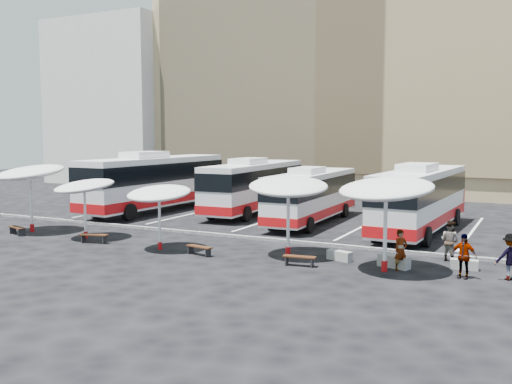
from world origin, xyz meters
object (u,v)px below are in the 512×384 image
at_px(bus_0, 155,181).
at_px(sunshade_2, 159,194).
at_px(conc_bench_2, 464,265).
at_px(passenger_1, 450,241).
at_px(sunshade_0, 30,173).
at_px(conc_bench_1, 394,262).
at_px(wood_bench_0, 17,229).
at_px(passenger_2, 463,256).
at_px(sunshade_4, 386,189).
at_px(sunshade_1, 84,186).
at_px(wood_bench_2, 199,248).
at_px(wood_bench_1, 94,236).
at_px(bus_1, 254,185).
at_px(passenger_0, 401,250).
at_px(sunshade_3, 288,187).
at_px(conc_bench_0, 339,256).
at_px(wood_bench_3, 299,258).
at_px(bus_2, 312,194).
at_px(passenger_3, 510,257).
at_px(bus_3, 421,197).

distance_m(bus_0, sunshade_2, 13.69).
height_order(conc_bench_2, passenger_1, passenger_1).
xyz_separation_m(sunshade_0, conc_bench_1, (20.14, 0.53, -3.06)).
bearing_deg(wood_bench_0, passenger_2, 2.59).
distance_m(sunshade_0, sunshade_4, 19.97).
distance_m(sunshade_4, wood_bench_0, 20.15).
xyz_separation_m(sunshade_1, wood_bench_2, (7.58, -0.86, -2.42)).
bearing_deg(passenger_2, wood_bench_1, -166.34).
distance_m(bus_1, passenger_0, 17.98).
bearing_deg(sunshade_4, passenger_0, 41.87).
bearing_deg(conc_bench_1, sunshade_3, 178.98).
distance_m(bus_0, conc_bench_2, 23.48).
xyz_separation_m(sunshade_2, wood_bench_1, (-3.91, -0.22, -2.32)).
bearing_deg(conc_bench_0, conc_bench_2, 7.84).
height_order(sunshade_1, wood_bench_0, sunshade_1).
bearing_deg(conc_bench_2, sunshade_4, -147.32).
bearing_deg(wood_bench_3, wood_bench_0, -179.68).
xyz_separation_m(conc_bench_2, passenger_1, (-0.76, 1.31, 0.68)).
xyz_separation_m(wood_bench_0, conc_bench_0, (17.68, 1.86, -0.12)).
height_order(sunshade_1, wood_bench_3, sunshade_1).
height_order(bus_2, sunshade_2, bus_2).
relative_size(wood_bench_3, passenger_3, 0.80).
bearing_deg(sunshade_2, passenger_1, 15.71).
relative_size(sunshade_1, wood_bench_0, 2.80).
distance_m(bus_3, sunshade_0, 21.75).
bearing_deg(conc_bench_2, wood_bench_0, -173.57).
distance_m(sunshade_0, sunshade_2, 9.40).
bearing_deg(bus_0, wood_bench_3, -34.18).
height_order(sunshade_2, sunshade_3, sunshade_3).
bearing_deg(passenger_3, passenger_0, -21.79).
relative_size(bus_2, wood_bench_1, 7.31).
relative_size(sunshade_2, sunshade_3, 0.68).
bearing_deg(bus_0, conc_bench_0, -27.86).
height_order(bus_2, wood_bench_3, bus_2).
height_order(bus_1, bus_2, bus_1).
xyz_separation_m(sunshade_0, passenger_1, (22.01, 2.80, -2.43)).
bearing_deg(conc_bench_1, bus_2, 127.19).
bearing_deg(bus_1, bus_2, -27.22).
relative_size(bus_3, passenger_3, 6.99).
relative_size(wood_bench_1, conc_bench_1, 1.13).
relative_size(sunshade_1, sunshade_4, 0.88).
relative_size(bus_2, passenger_1, 6.26).
height_order(sunshade_3, passenger_0, sunshade_3).
distance_m(bus_1, passenger_2, 19.89).
bearing_deg(sunshade_4, sunshade_3, 168.68).
bearing_deg(conc_bench_1, bus_3, 94.31).
bearing_deg(sunshade_4, sunshade_2, -177.53).
height_order(sunshade_0, sunshade_4, sunshade_0).
xyz_separation_m(wood_bench_2, passenger_0, (8.77, 1.19, 0.51)).
relative_size(sunshade_2, conc_bench_2, 2.96).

